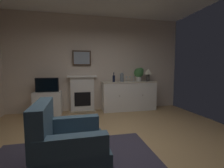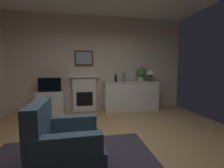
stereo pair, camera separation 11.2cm
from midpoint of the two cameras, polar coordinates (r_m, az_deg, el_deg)
The scene contains 16 objects.
ground_plane at distance 2.80m, azimuth 2.84°, elevation -23.32°, with size 5.45×5.27×0.10m, color tan.
wall_rear at distance 5.03m, azimuth -3.95°, elevation 7.29°, with size 5.45×0.06×2.92m, color beige.
area_rug at distance 2.37m, azimuth -12.93°, elevation -27.57°, with size 2.37×1.79×0.02m, color #383342.
fireplace_unit at distance 4.92m, azimuth -9.27°, elevation -3.37°, with size 0.87×0.30×1.10m.
framed_picture at distance 4.92m, azimuth -9.48°, elevation 9.24°, with size 0.55×0.04×0.45m.
sideboard_cabinet at distance 5.00m, azimuth 7.55°, elevation -4.29°, with size 1.71×0.49×0.91m.
table_lamp at distance 5.16m, azimuth 14.42°, elevation 4.06°, with size 0.26×0.26×0.40m.
wine_bottle at distance 4.76m, azimuth 2.03°, elevation 2.05°, with size 0.08×0.08×0.29m.
wine_glass_left at distance 4.92m, azimuth 6.66°, elevation 2.30°, with size 0.07×0.07×0.16m.
wine_glass_center at distance 4.93m, azimuth 7.96°, elevation 2.29°, with size 0.07×0.07×0.16m.
wine_glass_right at distance 4.95m, azimuth 9.25°, elevation 2.28°, with size 0.07×0.07×0.16m.
vase_decorative at distance 4.82m, azimuth 4.97°, elevation 2.46°, with size 0.11×0.11×0.28m.
tv_cabinet at distance 4.88m, azimuth -20.78°, elevation -6.37°, with size 0.75×0.42×0.65m.
tv_set at distance 4.78m, azimuth -21.04°, elevation -0.23°, with size 0.62×0.07×0.40m.
potted_plant_small at distance 5.09m, azimuth 11.20°, elevation 3.85°, with size 0.30×0.30×0.43m.
armchair at distance 2.09m, azimuth -15.56°, elevation -20.67°, with size 0.83×0.80×0.92m.
Camera 2 is at (-0.51, -2.40, 1.30)m, focal length 25.22 mm.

